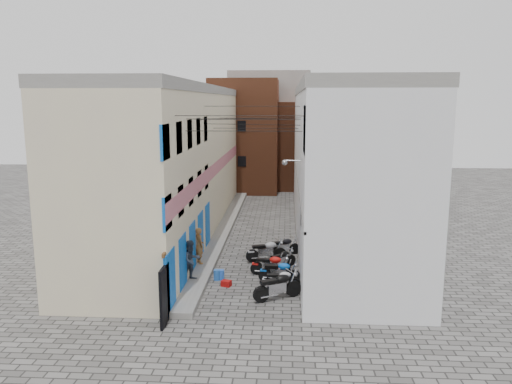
% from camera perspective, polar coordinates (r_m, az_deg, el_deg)
% --- Properties ---
extents(ground, '(90.00, 90.00, 0.00)m').
position_cam_1_polar(ground, '(19.16, -2.42, -14.52)').
color(ground, '#4E4C4A').
rests_on(ground, ground).
extents(plinth, '(0.90, 26.00, 0.25)m').
position_cam_1_polar(plinth, '(31.55, -3.66, -4.25)').
color(plinth, gray).
rests_on(plinth, ground).
extents(building_left, '(5.10, 27.00, 9.00)m').
position_cam_1_polar(building_left, '(31.21, -9.12, 3.65)').
color(building_left, beige).
rests_on(building_left, ground).
extents(building_right, '(5.94, 26.00, 9.00)m').
position_cam_1_polar(building_right, '(30.65, 9.45, 3.54)').
color(building_right, silver).
rests_on(building_right, ground).
extents(building_far_brick_left, '(6.00, 6.00, 10.00)m').
position_cam_1_polar(building_far_brick_left, '(45.56, -1.29, 6.47)').
color(building_far_brick_left, brown).
rests_on(building_far_brick_left, ground).
extents(building_far_brick_right, '(5.00, 6.00, 8.00)m').
position_cam_1_polar(building_far_brick_right, '(47.48, 4.98, 5.38)').
color(building_far_brick_right, brown).
rests_on(building_far_brick_right, ground).
extents(building_far_concrete, '(8.00, 5.00, 11.00)m').
position_cam_1_polar(building_far_concrete, '(51.39, 1.53, 7.46)').
color(building_far_concrete, gray).
rests_on(building_far_concrete, ground).
extents(far_shopfront, '(2.00, 0.30, 2.40)m').
position_cam_1_polar(far_shopfront, '(43.08, 1.07, 1.16)').
color(far_shopfront, black).
rests_on(far_shopfront, ground).
extents(overhead_wires, '(5.80, 13.02, 1.32)m').
position_cam_1_polar(overhead_wires, '(25.02, -0.70, 8.20)').
color(overhead_wires, black).
rests_on(overhead_wires, ground).
extents(motorcycle_a, '(2.25, 1.65, 1.26)m').
position_cam_1_polar(motorcycle_a, '(20.83, 2.48, -10.54)').
color(motorcycle_a, black).
rests_on(motorcycle_a, ground).
extents(motorcycle_b, '(1.78, 0.63, 1.02)m').
position_cam_1_polar(motorcycle_b, '(21.83, 2.85, -9.90)').
color(motorcycle_b, silver).
rests_on(motorcycle_b, ground).
extents(motorcycle_c, '(1.97, 0.77, 1.11)m').
position_cam_1_polar(motorcycle_c, '(22.73, 2.70, -8.94)').
color(motorcycle_c, blue).
rests_on(motorcycle_c, ground).
extents(motorcycle_d, '(2.01, 0.81, 1.13)m').
position_cam_1_polar(motorcycle_d, '(23.55, 1.72, -8.21)').
color(motorcycle_d, red).
rests_on(motorcycle_d, ground).
extents(motorcycle_e, '(1.67, 1.58, 1.01)m').
position_cam_1_polar(motorcycle_e, '(24.59, 2.97, -7.56)').
color(motorcycle_e, black).
rests_on(motorcycle_e, ground).
extents(motorcycle_f, '(2.22, 1.28, 1.23)m').
position_cam_1_polar(motorcycle_f, '(25.54, 1.18, -6.61)').
color(motorcycle_f, '#9F9FA3').
rests_on(motorcycle_f, ground).
extents(motorcycle_g, '(1.95, 1.29, 1.08)m').
position_cam_1_polar(motorcycle_g, '(26.56, 3.18, -6.12)').
color(motorcycle_g, black).
rests_on(motorcycle_g, ground).
extents(person_a, '(0.69, 0.77, 1.77)m').
position_cam_1_polar(person_a, '(24.56, -6.48, -6.10)').
color(person_a, olive).
rests_on(person_a, plinth).
extents(person_b, '(1.10, 1.11, 1.81)m').
position_cam_1_polar(person_b, '(22.34, -7.41, -7.74)').
color(person_b, '#313B4A').
rests_on(person_b, plinth).
extents(water_jug_near, '(0.37, 0.37, 0.47)m').
position_cam_1_polar(water_jug_near, '(23.15, -4.49, -9.43)').
color(water_jug_near, blue).
rests_on(water_jug_near, ground).
extents(water_jug_far, '(0.34, 0.34, 0.44)m').
position_cam_1_polar(water_jug_far, '(23.23, -4.00, -9.40)').
color(water_jug_far, blue).
rests_on(water_jug_far, ground).
extents(red_crate, '(0.48, 0.42, 0.26)m').
position_cam_1_polar(red_crate, '(22.42, -3.41, -10.38)').
color(red_crate, '#9D0C0B').
rests_on(red_crate, ground).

